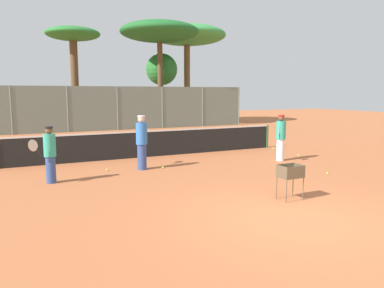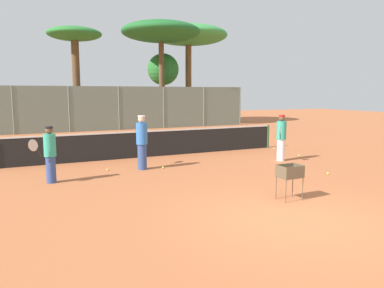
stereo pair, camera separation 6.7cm
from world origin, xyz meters
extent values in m
plane|color=#B26038|center=(0.00, 0.00, 0.00)|extent=(80.00, 80.00, 0.00)
cylinder|color=#26592D|center=(5.75, 8.45, 0.54)|extent=(0.10, 0.10, 1.07)
cube|color=black|center=(0.00, 8.45, 0.51)|extent=(11.50, 0.01, 1.01)
cube|color=white|center=(0.00, 8.45, 1.04)|extent=(11.50, 0.02, 0.06)
cylinder|color=slate|center=(-4.96, 19.75, 1.50)|extent=(0.08, 0.08, 3.00)
cylinder|color=slate|center=(-1.65, 19.75, 1.50)|extent=(0.08, 0.08, 3.00)
cylinder|color=slate|center=(1.65, 19.75, 1.50)|extent=(0.08, 0.08, 3.00)
cylinder|color=slate|center=(4.96, 19.75, 1.50)|extent=(0.08, 0.08, 3.00)
cylinder|color=slate|center=(8.27, 19.75, 1.50)|extent=(0.08, 0.08, 3.00)
cylinder|color=slate|center=(11.57, 19.75, 1.50)|extent=(0.08, 0.08, 3.00)
cube|color=slate|center=(0.00, 19.75, 1.50)|extent=(23.14, 0.01, 3.00)
cylinder|color=brown|center=(8.77, 23.56, 3.27)|extent=(0.51, 0.51, 6.55)
ellipsoid|color=#388E42|center=(8.77, 23.56, 7.37)|extent=(6.56, 6.56, 1.64)
cylinder|color=brown|center=(6.51, 23.72, 1.85)|extent=(0.26, 0.26, 3.71)
sphere|color=#28722D|center=(6.51, 23.72, 4.49)|extent=(2.60, 2.60, 2.60)
cylinder|color=brown|center=(-0.55, 23.37, 3.17)|extent=(0.56, 0.56, 6.34)
ellipsoid|color=#28722D|center=(-0.55, 23.37, 6.83)|extent=(3.93, 3.93, 0.98)
cylinder|color=brown|center=(5.76, 22.17, 3.24)|extent=(0.41, 0.41, 6.47)
ellipsoid|color=#1E6028|center=(5.76, 22.17, 7.24)|extent=(6.14, 6.14, 1.54)
cylinder|color=white|center=(4.06, 5.44, 0.41)|extent=(0.29, 0.29, 0.82)
cylinder|color=teal|center=(4.06, 5.44, 1.17)|extent=(0.36, 0.36, 0.69)
sphere|color=brown|center=(4.06, 5.44, 1.62)|extent=(0.22, 0.22, 0.22)
cylinder|color=red|center=(4.06, 5.44, 1.72)|extent=(0.23, 0.23, 0.06)
cylinder|color=black|center=(3.80, 5.19, 1.00)|extent=(0.13, 0.12, 0.27)
ellipsoid|color=silver|center=(3.67, 5.07, 1.22)|extent=(0.31, 0.30, 0.43)
cylinder|color=#334C8C|center=(-1.20, 6.20, 0.43)|extent=(0.30, 0.30, 0.86)
cylinder|color=blue|center=(-1.20, 6.20, 1.22)|extent=(0.38, 0.38, 0.72)
sphere|color=#DBB28C|center=(-1.20, 6.20, 1.69)|extent=(0.23, 0.23, 0.23)
cylinder|color=white|center=(-1.20, 6.20, 1.79)|extent=(0.24, 0.24, 0.06)
cylinder|color=black|center=(-1.10, 6.55, 1.04)|extent=(0.07, 0.15, 0.27)
ellipsoid|color=silver|center=(-1.04, 6.73, 1.26)|extent=(0.14, 0.39, 0.43)
cylinder|color=#334C8C|center=(-4.16, 5.53, 0.38)|extent=(0.27, 0.27, 0.77)
cylinder|color=teal|center=(-4.16, 5.53, 1.09)|extent=(0.34, 0.34, 0.64)
sphere|color=brown|center=(-4.16, 5.53, 1.51)|extent=(0.21, 0.21, 0.21)
cylinder|color=black|center=(-4.16, 5.53, 1.60)|extent=(0.22, 0.22, 0.05)
cylinder|color=black|center=(-4.45, 5.35, 0.93)|extent=(0.14, 0.10, 0.27)
ellipsoid|color=silver|center=(-4.60, 5.26, 1.15)|extent=(0.36, 0.23, 0.43)
cylinder|color=brown|center=(0.59, 1.00, 0.28)|extent=(0.02, 0.02, 0.56)
cylinder|color=brown|center=(1.10, 1.00, 0.28)|extent=(0.02, 0.02, 0.56)
cylinder|color=brown|center=(0.59, 1.36, 0.28)|extent=(0.02, 0.02, 0.56)
cylinder|color=brown|center=(1.10, 1.36, 0.28)|extent=(0.02, 0.02, 0.56)
cube|color=brown|center=(0.84, 1.18, 0.56)|extent=(0.55, 0.40, 0.01)
cube|color=brown|center=(0.84, 0.98, 0.71)|extent=(0.55, 0.01, 0.30)
cube|color=brown|center=(0.84, 1.38, 0.71)|extent=(0.55, 0.01, 0.30)
cube|color=brown|center=(0.57, 1.18, 0.71)|extent=(0.01, 0.40, 0.30)
cube|color=brown|center=(1.12, 1.18, 0.71)|extent=(0.01, 0.40, 0.30)
sphere|color=#D1E54C|center=(0.95, 1.18, 0.65)|extent=(0.07, 0.07, 0.07)
sphere|color=#D1E54C|center=(0.91, 1.25, 0.60)|extent=(0.07, 0.07, 0.07)
sphere|color=#D1E54C|center=(0.81, 1.23, 0.65)|extent=(0.07, 0.07, 0.07)
sphere|color=#D1E54C|center=(0.66, 1.14, 0.60)|extent=(0.07, 0.07, 0.07)
sphere|color=#D1E54C|center=(0.83, 1.20, 0.60)|extent=(0.07, 0.07, 0.07)
sphere|color=#D1E54C|center=(0.90, 1.03, 0.60)|extent=(0.07, 0.07, 0.07)
sphere|color=#D1E54C|center=(1.02, 1.18, 0.65)|extent=(0.07, 0.07, 0.07)
sphere|color=#D1E54C|center=(0.89, 1.31, 0.65)|extent=(0.07, 0.07, 0.07)
sphere|color=#D1E54C|center=(0.91, 1.22, 0.65)|extent=(0.07, 0.07, 0.07)
sphere|color=#D1E54C|center=(0.97, 1.24, 0.65)|extent=(0.07, 0.07, 0.07)
sphere|color=#D1E54C|center=(0.90, 1.26, 0.60)|extent=(0.07, 0.07, 0.07)
sphere|color=#D1E54C|center=(0.90, 1.21, 0.60)|extent=(0.07, 0.07, 0.07)
sphere|color=#D1E54C|center=(5.40, 5.92, 0.03)|extent=(0.07, 0.07, 0.07)
sphere|color=#D1E54C|center=(5.69, 7.91, 0.03)|extent=(0.07, 0.07, 0.07)
sphere|color=#D1E54C|center=(3.86, 2.87, 0.03)|extent=(0.07, 0.07, 0.07)
sphere|color=#D1E54C|center=(-2.32, 6.49, 0.03)|extent=(0.07, 0.07, 0.07)
sphere|color=#D1E54C|center=(-0.51, 6.04, 0.03)|extent=(0.07, 0.07, 0.07)
sphere|color=#D1E54C|center=(2.88, 3.51, 0.03)|extent=(0.07, 0.07, 0.07)
cube|color=#B2B7BC|center=(-1.48, 24.26, 0.45)|extent=(4.20, 1.70, 0.90)
cube|color=#33383D|center=(-1.68, 24.26, 1.25)|extent=(2.20, 1.50, 0.70)
camera|label=1|loc=(-5.17, -5.67, 2.57)|focal=35.00mm
camera|label=2|loc=(-5.11, -5.70, 2.57)|focal=35.00mm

